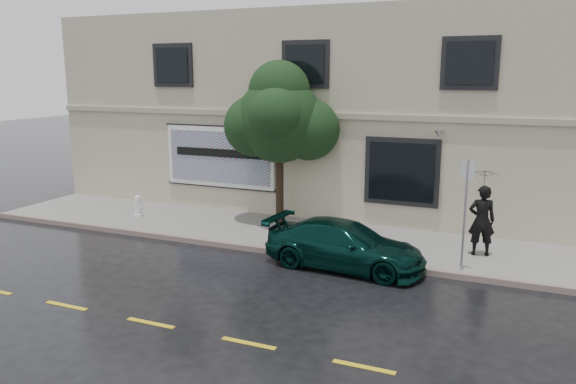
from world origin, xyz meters
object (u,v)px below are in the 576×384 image
at_px(street_tree, 279,121).
at_px(fire_hydrant, 138,206).
at_px(pedestrian, 482,220).
at_px(car, 345,245).

distance_m(street_tree, fire_hydrant, 5.70).
bearing_deg(street_tree, pedestrian, -9.17).
height_order(car, fire_hydrant, car).
height_order(pedestrian, fire_hydrant, pedestrian).
bearing_deg(fire_hydrant, street_tree, 15.76).
xyz_separation_m(pedestrian, fire_hydrant, (-11.04, -0.18, -0.59)).
height_order(street_tree, fire_hydrant, street_tree).
xyz_separation_m(car, pedestrian, (3.16, 1.98, 0.50)).
relative_size(street_tree, fire_hydrant, 6.34).
relative_size(car, pedestrian, 2.18).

